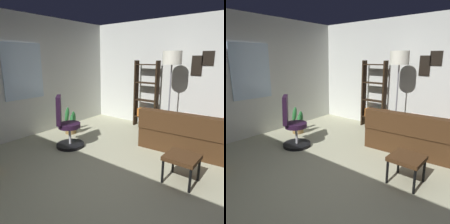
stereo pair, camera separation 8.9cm
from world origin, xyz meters
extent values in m
cube|color=#ACAB8C|center=(0.00, 0.00, -0.05)|extent=(5.32, 5.75, 0.10)
cube|color=silver|center=(0.00, 2.92, 1.35)|extent=(5.32, 0.10, 2.69)
cube|color=silver|center=(0.13, 2.86, 1.48)|extent=(0.90, 0.03, 1.20)
cube|color=silver|center=(2.71, 0.00, 1.35)|extent=(0.10, 5.75, 2.69)
cube|color=black|center=(2.65, -0.23, 1.76)|extent=(0.02, 0.25, 0.30)
cube|color=black|center=(2.65, -0.01, 1.60)|extent=(0.02, 0.24, 0.44)
cube|color=#402714|center=(1.73, -0.40, 0.21)|extent=(1.06, 2.09, 0.42)
cube|color=#402714|center=(1.36, -0.43, 0.60)|extent=(0.35, 2.04, 0.38)
cube|color=#402714|center=(1.66, 0.54, 0.52)|extent=(0.91, 0.21, 0.20)
cube|color=beige|center=(1.48, -0.42, 0.59)|extent=(0.20, 0.41, 0.41)
cube|color=#402714|center=(0.48, -0.60, 0.38)|extent=(0.44, 0.45, 0.06)
cylinder|color=black|center=(0.29, -0.80, 0.18)|extent=(0.04, 0.04, 0.35)
cylinder|color=black|center=(0.66, -0.80, 0.18)|extent=(0.04, 0.04, 0.35)
cylinder|color=black|center=(0.29, -0.40, 0.18)|extent=(0.04, 0.04, 0.35)
cylinder|color=black|center=(0.66, -0.40, 0.18)|extent=(0.04, 0.04, 0.35)
cylinder|color=black|center=(0.33, 1.66, 0.03)|extent=(0.56, 0.56, 0.06)
cylinder|color=#B2B2B7|center=(0.33, 1.66, 0.25)|extent=(0.05, 0.05, 0.39)
cylinder|color=black|center=(0.33, 1.66, 0.45)|extent=(0.44, 0.44, 0.09)
cube|color=black|center=(0.18, 1.78, 0.78)|extent=(0.33, 0.36, 0.55)
cube|color=black|center=(2.44, 0.83, 0.85)|extent=(0.18, 0.04, 1.71)
cube|color=black|center=(2.44, 1.43, 0.85)|extent=(0.18, 0.04, 1.71)
cube|color=black|center=(2.44, 1.13, 0.25)|extent=(0.18, 0.56, 0.02)
cube|color=black|center=(2.44, 1.13, 0.70)|extent=(0.18, 0.56, 0.02)
cube|color=black|center=(2.44, 1.13, 1.15)|extent=(0.18, 0.56, 0.02)
cube|color=black|center=(2.44, 1.13, 1.61)|extent=(0.18, 0.56, 0.02)
cube|color=maroon|center=(2.46, 0.92, 0.34)|extent=(0.13, 0.07, 0.15)
cube|color=navy|center=(2.45, 0.99, 0.37)|extent=(0.15, 0.06, 0.21)
cube|color=beige|center=(2.46, 1.06, 0.34)|extent=(0.13, 0.04, 0.15)
cube|color=#2A7149|center=(2.46, 1.13, 0.35)|extent=(0.13, 0.07, 0.17)
cube|color=#733070|center=(2.45, 1.21, 0.36)|extent=(0.16, 0.07, 0.19)
cube|color=#C36827|center=(2.45, 1.30, 0.37)|extent=(0.16, 0.08, 0.21)
cylinder|color=slate|center=(2.12, 0.35, 0.01)|extent=(0.28, 0.28, 0.03)
cylinder|color=slate|center=(2.12, 0.35, 0.83)|extent=(0.03, 0.03, 1.60)
cylinder|color=silver|center=(2.12, 0.35, 1.77)|extent=(0.40, 0.40, 0.28)
cylinder|color=brown|center=(0.87, 2.27, 0.11)|extent=(0.26, 0.26, 0.23)
ellipsoid|color=#23642E|center=(0.82, 2.15, 0.36)|extent=(0.20, 0.17, 0.29)
ellipsoid|color=#23642E|center=(0.91, 2.19, 0.39)|extent=(0.18, 0.19, 0.35)
ellipsoid|color=#23642E|center=(0.89, 2.41, 0.42)|extent=(0.17, 0.14, 0.40)
camera|label=1|loc=(-2.33, -1.56, 1.76)|focal=34.24mm
camera|label=2|loc=(-2.28, -1.63, 1.76)|focal=34.24mm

